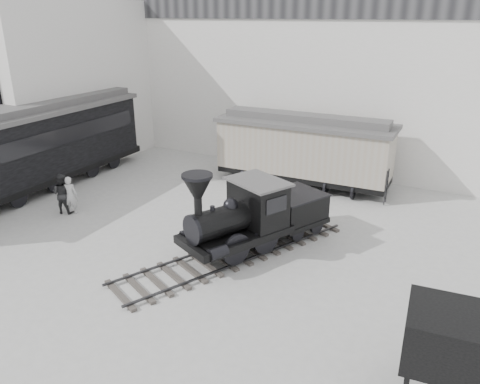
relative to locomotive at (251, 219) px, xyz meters
The scene contains 9 objects.
ground 4.28m from the locomotive, 106.67° to the right, with size 90.00×90.00×0.00m, color #9E9E9B.
north_wall 11.93m from the locomotive, 96.07° to the left, with size 34.00×2.51×11.00m.
west_pavilion 17.11m from the locomotive, 158.93° to the left, with size 7.00×12.11×9.00m.
locomotive is the anchor object (origin of this frame).
boxcar 7.75m from the locomotive, 96.78° to the left, with size 8.98×3.08×3.64m.
passenger_coach 12.39m from the locomotive, behind, with size 3.68×14.98×3.98m.
visitor_a 8.52m from the locomotive, behind, with size 0.62×0.41×1.71m, color #B4B4B4.
visitor_b 8.88m from the locomotive, behind, with size 0.88×0.68×1.80m, color #252526.
coal_hopper 8.51m from the locomotive, 31.54° to the right, with size 2.28×1.93×2.33m.
Camera 1 is at (8.21, -10.01, 8.26)m, focal length 35.00 mm.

